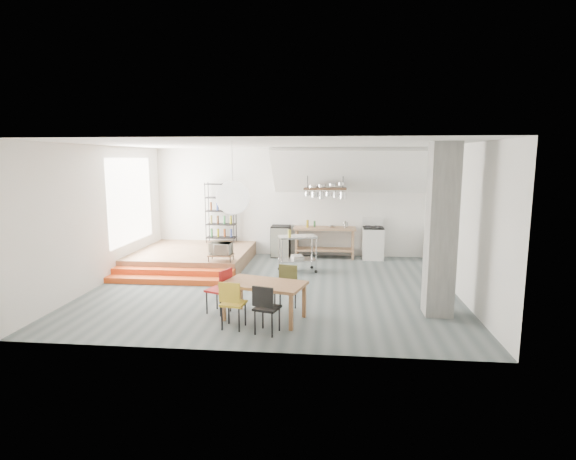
# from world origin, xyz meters

# --- Properties ---
(floor) EXTENTS (8.00, 8.00, 0.00)m
(floor) POSITION_xyz_m (0.00, 0.00, 0.00)
(floor) COLOR #515C5D
(floor) RESTS_ON ground
(wall_back) EXTENTS (8.00, 0.04, 3.20)m
(wall_back) POSITION_xyz_m (0.00, 3.50, 1.60)
(wall_back) COLOR silver
(wall_back) RESTS_ON ground
(wall_left) EXTENTS (0.04, 7.00, 3.20)m
(wall_left) POSITION_xyz_m (-4.00, 0.00, 1.60)
(wall_left) COLOR silver
(wall_left) RESTS_ON ground
(wall_right) EXTENTS (0.04, 7.00, 3.20)m
(wall_right) POSITION_xyz_m (4.00, 0.00, 1.60)
(wall_right) COLOR silver
(wall_right) RESTS_ON ground
(ceiling) EXTENTS (8.00, 7.00, 0.02)m
(ceiling) POSITION_xyz_m (0.00, 0.00, 3.20)
(ceiling) COLOR white
(ceiling) RESTS_ON wall_back
(slope_ceiling) EXTENTS (4.40, 1.44, 1.32)m
(slope_ceiling) POSITION_xyz_m (1.80, 2.90, 2.55)
(slope_ceiling) COLOR white
(slope_ceiling) RESTS_ON wall_back
(window_pane) EXTENTS (0.02, 2.50, 2.20)m
(window_pane) POSITION_xyz_m (-3.98, 1.50, 1.80)
(window_pane) COLOR white
(window_pane) RESTS_ON wall_left
(platform) EXTENTS (3.00, 3.00, 0.40)m
(platform) POSITION_xyz_m (-2.50, 2.00, 0.20)
(platform) COLOR #8A6345
(platform) RESTS_ON ground
(step_lower) EXTENTS (3.00, 0.35, 0.13)m
(step_lower) POSITION_xyz_m (-2.50, 0.05, 0.07)
(step_lower) COLOR #EB531B
(step_lower) RESTS_ON ground
(step_upper) EXTENTS (3.00, 0.35, 0.27)m
(step_upper) POSITION_xyz_m (-2.50, 0.40, 0.13)
(step_upper) COLOR #EB531B
(step_upper) RESTS_ON ground
(concrete_column) EXTENTS (0.50, 0.50, 3.20)m
(concrete_column) POSITION_xyz_m (3.30, -1.50, 1.60)
(concrete_column) COLOR slate
(concrete_column) RESTS_ON ground
(kitchen_counter) EXTENTS (1.80, 0.60, 0.91)m
(kitchen_counter) POSITION_xyz_m (1.10, 3.15, 0.63)
(kitchen_counter) COLOR #8A6345
(kitchen_counter) RESTS_ON ground
(stove) EXTENTS (0.60, 0.60, 1.18)m
(stove) POSITION_xyz_m (2.50, 3.16, 0.48)
(stove) COLOR white
(stove) RESTS_ON ground
(pot_rack) EXTENTS (1.20, 0.50, 1.43)m
(pot_rack) POSITION_xyz_m (1.13, 2.92, 1.98)
(pot_rack) COLOR #42271A
(pot_rack) RESTS_ON ceiling
(wire_shelving) EXTENTS (0.88, 0.38, 1.80)m
(wire_shelving) POSITION_xyz_m (-2.00, 3.20, 1.33)
(wire_shelving) COLOR black
(wire_shelving) RESTS_ON platform
(microwave_shelf) EXTENTS (0.60, 0.40, 0.16)m
(microwave_shelf) POSITION_xyz_m (-1.40, 0.75, 0.55)
(microwave_shelf) COLOR #8A6345
(microwave_shelf) RESTS_ON platform
(paper_lantern) EXTENTS (0.60, 0.60, 0.60)m
(paper_lantern) POSITION_xyz_m (-0.47, -1.92, 2.20)
(paper_lantern) COLOR white
(paper_lantern) RESTS_ON ceiling
(dining_table) EXTENTS (1.61, 1.16, 0.69)m
(dining_table) POSITION_xyz_m (0.11, -2.08, 0.61)
(dining_table) COLOR #915C35
(dining_table) RESTS_ON ground
(chair_mustard) EXTENTS (0.44, 0.44, 0.85)m
(chair_mustard) POSITION_xyz_m (-0.36, -2.63, 0.51)
(chair_mustard) COLOR #BA951F
(chair_mustard) RESTS_ON ground
(chair_black) EXTENTS (0.48, 0.48, 0.84)m
(chair_black) POSITION_xyz_m (0.24, -2.80, 0.50)
(chair_black) COLOR black
(chair_black) RESTS_ON ground
(chair_olive) EXTENTS (0.47, 0.47, 0.86)m
(chair_olive) POSITION_xyz_m (0.45, -1.50, 0.51)
(chair_olive) COLOR brown
(chair_olive) RESTS_ON ground
(chair_red) EXTENTS (0.51, 0.51, 0.86)m
(chair_red) POSITION_xyz_m (-0.74, -1.86, 0.52)
(chair_red) COLOR #AB1818
(chair_red) RESTS_ON ground
(rolling_cart) EXTENTS (1.05, 0.77, 0.94)m
(rolling_cart) POSITION_xyz_m (0.44, 1.43, 0.61)
(rolling_cart) COLOR silver
(rolling_cart) RESTS_ON ground
(mini_fridge) EXTENTS (0.55, 0.55, 0.93)m
(mini_fridge) POSITION_xyz_m (-0.20, 3.20, 0.46)
(mini_fridge) COLOR black
(mini_fridge) RESTS_ON ground
(microwave) EXTENTS (0.56, 0.40, 0.29)m
(microwave) POSITION_xyz_m (-1.40, 0.75, 0.71)
(microwave) COLOR beige
(microwave) RESTS_ON microwave_shelf
(bowl) EXTENTS (0.22, 0.22, 0.05)m
(bowl) POSITION_xyz_m (1.32, 3.10, 0.94)
(bowl) COLOR silver
(bowl) RESTS_ON kitchen_counter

